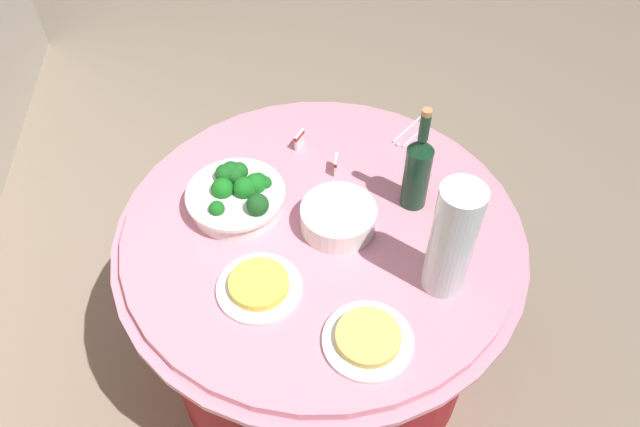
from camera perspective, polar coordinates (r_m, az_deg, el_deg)
name	(u,v)px	position (r m, az deg, el deg)	size (l,w,h in m)	color
ground_plane	(320,356)	(2.34, 0.00, -12.94)	(6.00, 6.00, 0.00)	gray
buffet_table	(320,299)	(2.02, 0.00, -7.83)	(1.16, 1.16, 0.74)	maroon
broccoli_bowl	(238,195)	(1.76, -7.58, 1.71)	(0.28, 0.28, 0.11)	white
plate_stack	(338,217)	(1.70, 1.70, -0.37)	(0.21, 0.21, 0.07)	white
wine_bottle	(418,170)	(1.71, 8.96, 4.00)	(0.07, 0.07, 0.34)	#143721
decorative_fruit_vase	(451,246)	(1.52, 11.94, -2.93)	(0.11, 0.11, 0.34)	silver
serving_tongs	(411,133)	(2.02, 8.34, 7.38)	(0.14, 0.15, 0.01)	silver
food_plate_fried_egg	(259,286)	(1.59, -5.62, -6.65)	(0.22, 0.22, 0.04)	white
food_plate_noodles	(368,339)	(1.51, 4.43, -11.42)	(0.22, 0.22, 0.03)	white
label_placard_front	(336,164)	(1.85, 1.48, 4.57)	(0.05, 0.02, 0.05)	white
label_placard_mid	(299,139)	(1.93, -1.90, 6.85)	(0.05, 0.04, 0.05)	white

